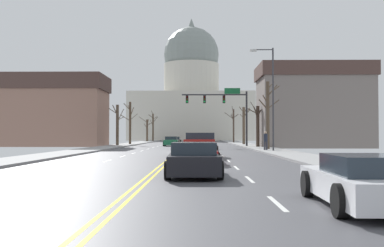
{
  "coord_description": "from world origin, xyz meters",
  "views": [
    {
      "loc": [
        1.75,
        -39.15,
        1.53
      ],
      "look_at": [
        0.88,
        23.94,
        3.09
      ],
      "focal_mm": 41.25,
      "sensor_mm": 36.0,
      "label": 1
    }
  ],
  "objects_px": {
    "signal_gantry": "(223,104)",
    "sedan_near_06": "(366,182)",
    "sedan_near_01": "(197,144)",
    "sedan_oncoming_00": "(171,141)",
    "pickup_truck_near_03": "(200,146)",
    "sedan_near_04": "(199,153)",
    "sedan_oncoming_01": "(175,141)",
    "street_lamp_right": "(270,91)",
    "sedan_near_00": "(199,143)",
    "sedan_near_05": "(193,160)",
    "pedestrian_00": "(266,140)",
    "sedan_near_02": "(201,146)"
  },
  "relations": [
    {
      "from": "street_lamp_right",
      "to": "pickup_truck_near_03",
      "type": "height_order",
      "value": "street_lamp_right"
    },
    {
      "from": "street_lamp_right",
      "to": "sedan_near_00",
      "type": "relative_size",
      "value": 1.95
    },
    {
      "from": "sedan_near_02",
      "to": "pickup_truck_near_03",
      "type": "distance_m",
      "value": 6.18
    },
    {
      "from": "sedan_near_06",
      "to": "pedestrian_00",
      "type": "relative_size",
      "value": 2.73
    },
    {
      "from": "street_lamp_right",
      "to": "sedan_near_05",
      "type": "bearing_deg",
      "value": -106.45
    },
    {
      "from": "pedestrian_00",
      "to": "sedan_near_01",
      "type": "bearing_deg",
      "value": 157.52
    },
    {
      "from": "sedan_near_01",
      "to": "sedan_near_04",
      "type": "xyz_separation_m",
      "value": [
        0.18,
        -19.14,
        -0.04
      ]
    },
    {
      "from": "sedan_near_04",
      "to": "sedan_oncoming_01",
      "type": "xyz_separation_m",
      "value": [
        -3.79,
        47.37,
        -0.01
      ]
    },
    {
      "from": "sedan_near_06",
      "to": "pedestrian_00",
      "type": "distance_m",
      "value": 30.29
    },
    {
      "from": "pickup_truck_near_03",
      "to": "sedan_near_01",
      "type": "bearing_deg",
      "value": 91.22
    },
    {
      "from": "sedan_near_06",
      "to": "sedan_oncoming_00",
      "type": "height_order",
      "value": "sedan_oncoming_00"
    },
    {
      "from": "signal_gantry",
      "to": "sedan_oncoming_00",
      "type": "relative_size",
      "value": 1.69
    },
    {
      "from": "sedan_near_01",
      "to": "sedan_near_06",
      "type": "xyz_separation_m",
      "value": [
        3.67,
        -32.74,
        -0.05
      ]
    },
    {
      "from": "street_lamp_right",
      "to": "sedan_near_06",
      "type": "distance_m",
      "value": 29.0
    },
    {
      "from": "sedan_near_05",
      "to": "sedan_near_01",
      "type": "bearing_deg",
      "value": 89.89
    },
    {
      "from": "pedestrian_00",
      "to": "sedan_near_00",
      "type": "bearing_deg",
      "value": 121.51
    },
    {
      "from": "signal_gantry",
      "to": "sedan_oncoming_01",
      "type": "distance_m",
      "value": 19.15
    },
    {
      "from": "street_lamp_right",
      "to": "sedan_near_00",
      "type": "xyz_separation_m",
      "value": [
        -6.11,
        11.39,
        -4.68
      ]
    },
    {
      "from": "pickup_truck_near_03",
      "to": "pedestrian_00",
      "type": "relative_size",
      "value": 3.47
    },
    {
      "from": "sedan_near_00",
      "to": "pickup_truck_near_03",
      "type": "xyz_separation_m",
      "value": [
        0.03,
        -19.53,
        0.14
      ]
    },
    {
      "from": "sedan_near_01",
      "to": "sedan_oncoming_00",
      "type": "xyz_separation_m",
      "value": [
        -3.45,
        16.16,
        0.01
      ]
    },
    {
      "from": "sedan_near_04",
      "to": "sedan_near_06",
      "type": "bearing_deg",
      "value": -75.58
    },
    {
      "from": "signal_gantry",
      "to": "pedestrian_00",
      "type": "xyz_separation_m",
      "value": [
        3.0,
        -13.49,
        -4.12
      ]
    },
    {
      "from": "signal_gantry",
      "to": "sedan_near_06",
      "type": "relative_size",
      "value": 1.75
    },
    {
      "from": "sedan_near_06",
      "to": "sedan_oncoming_00",
      "type": "relative_size",
      "value": 0.97
    },
    {
      "from": "sedan_near_05",
      "to": "sedan_oncoming_00",
      "type": "xyz_separation_m",
      "value": [
        -3.4,
        42.07,
        0.0
      ]
    },
    {
      "from": "sedan_oncoming_00",
      "to": "pedestrian_00",
      "type": "bearing_deg",
      "value": -62.78
    },
    {
      "from": "street_lamp_right",
      "to": "sedan_oncoming_01",
      "type": "relative_size",
      "value": 1.94
    },
    {
      "from": "sedan_oncoming_00",
      "to": "sedan_near_05",
      "type": "bearing_deg",
      "value": -85.38
    },
    {
      "from": "signal_gantry",
      "to": "sedan_near_06",
      "type": "xyz_separation_m",
      "value": [
        0.49,
        -43.67,
        -4.64
      ]
    },
    {
      "from": "pickup_truck_near_03",
      "to": "sedan_oncoming_00",
      "type": "bearing_deg",
      "value": 97.41
    },
    {
      "from": "pedestrian_00",
      "to": "pickup_truck_near_03",
      "type": "bearing_deg",
      "value": -121.03
    },
    {
      "from": "sedan_near_01",
      "to": "sedan_near_05",
      "type": "bearing_deg",
      "value": -90.11
    },
    {
      "from": "sedan_oncoming_00",
      "to": "sedan_near_01",
      "type": "bearing_deg",
      "value": -77.95
    },
    {
      "from": "sedan_near_04",
      "to": "signal_gantry",
      "type": "bearing_deg",
      "value": 84.3
    },
    {
      "from": "pickup_truck_near_03",
      "to": "sedan_oncoming_01",
      "type": "height_order",
      "value": "pickup_truck_near_03"
    },
    {
      "from": "sedan_oncoming_01",
      "to": "street_lamp_right",
      "type": "bearing_deg",
      "value": -72.95
    },
    {
      "from": "sedan_near_01",
      "to": "sedan_oncoming_00",
      "type": "distance_m",
      "value": 16.53
    },
    {
      "from": "sedan_near_00",
      "to": "pedestrian_00",
      "type": "relative_size",
      "value": 2.74
    },
    {
      "from": "sedan_near_00",
      "to": "sedan_near_04",
      "type": "bearing_deg",
      "value": -90.12
    },
    {
      "from": "sedan_near_06",
      "to": "sedan_oncoming_00",
      "type": "xyz_separation_m",
      "value": [
        -7.12,
        48.9,
        0.06
      ]
    },
    {
      "from": "sedan_near_05",
      "to": "pedestrian_00",
      "type": "xyz_separation_m",
      "value": [
        6.23,
        23.35,
        0.47
      ]
    },
    {
      "from": "signal_gantry",
      "to": "sedan_near_00",
      "type": "relative_size",
      "value": 1.74
    },
    {
      "from": "sedan_near_00",
      "to": "sedan_oncoming_01",
      "type": "bearing_deg",
      "value": 100.34
    },
    {
      "from": "sedan_near_00",
      "to": "sedan_near_01",
      "type": "xyz_separation_m",
      "value": [
        -0.23,
        -7.14,
        -0.01
      ]
    },
    {
      "from": "street_lamp_right",
      "to": "sedan_near_02",
      "type": "bearing_deg",
      "value": -161.86
    },
    {
      "from": "pickup_truck_near_03",
      "to": "sedan_near_04",
      "type": "distance_m",
      "value": 6.76
    },
    {
      "from": "sedan_near_00",
      "to": "sedan_near_05",
      "type": "relative_size",
      "value": 1.0
    },
    {
      "from": "street_lamp_right",
      "to": "pedestrian_00",
      "type": "xyz_separation_m",
      "value": [
        -0.17,
        1.69,
        -4.22
      ]
    },
    {
      "from": "sedan_oncoming_01",
      "to": "pedestrian_00",
      "type": "xyz_separation_m",
      "value": [
        9.79,
        -30.78,
        0.52
      ]
    }
  ]
}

